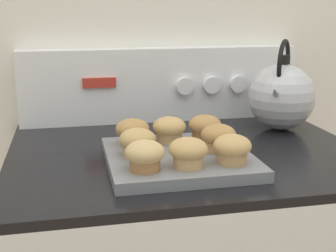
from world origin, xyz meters
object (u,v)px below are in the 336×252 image
(muffin_r0_c0, at_px, (145,155))
(muffin_pan, at_px, (178,158))
(muffin_r2_c1, at_px, (169,129))
(tea_kettle, at_px, (282,95))
(muffin_r0_c1, at_px, (188,152))
(muffin_r2_c0, at_px, (132,131))
(muffin_r0_c2, at_px, (232,149))
(muffin_r1_c2, at_px, (218,137))
(muffin_r2_c2, at_px, (205,127))
(muffin_r1_c0, at_px, (137,142))

(muffin_r0_c0, bearing_deg, muffin_pan, 45.77)
(muffin_r0_c0, bearing_deg, muffin_r2_c1, 63.99)
(tea_kettle, bearing_deg, muffin_r0_c1, -137.71)
(muffin_r0_c1, distance_m, muffin_r2_c0, 0.18)
(muffin_r2_c0, bearing_deg, muffin_r2_c1, 0.69)
(muffin_r0_c0, bearing_deg, muffin_r2_c0, 89.69)
(muffin_r0_c2, bearing_deg, muffin_r0_c0, -178.61)
(muffin_r0_c1, bearing_deg, muffin_r0_c0, -179.33)
(muffin_pan, height_order, muffin_r1_c2, muffin_r1_c2)
(muffin_r2_c1, bearing_deg, muffin_r2_c2, 0.26)
(muffin_r2_c1, height_order, tea_kettle, tea_kettle)
(muffin_r0_c0, bearing_deg, muffin_r0_c2, 1.39)
(muffin_r0_c2, xyz_separation_m, muffin_r2_c1, (-0.09, 0.16, 0.00))
(muffin_r0_c1, distance_m, muffin_r2_c2, 0.18)
(muffin_r0_c0, height_order, muffin_r2_c2, same)
(muffin_r1_c0, xyz_separation_m, muffin_r2_c2, (0.16, 0.08, 0.00))
(muffin_r0_c1, bearing_deg, muffin_r2_c1, 89.80)
(muffin_r0_c0, relative_size, muffin_r0_c2, 1.00)
(muffin_r0_c0, xyz_separation_m, muffin_r2_c0, (0.00, 0.17, 0.00))
(muffin_r1_c0, bearing_deg, muffin_r1_c2, -0.75)
(muffin_r1_c2, bearing_deg, tea_kettle, 41.61)
(muffin_r0_c0, relative_size, muffin_r1_c2, 1.00)
(muffin_r2_c1, xyz_separation_m, tea_kettle, (0.32, 0.12, 0.04))
(muffin_r1_c0, height_order, muffin_r2_c1, same)
(muffin_pan, distance_m, muffin_r0_c2, 0.12)
(muffin_pan, height_order, muffin_r0_c1, muffin_r0_c1)
(muffin_r0_c1, xyz_separation_m, muffin_r2_c2, (0.08, 0.17, 0.00))
(muffin_pan, bearing_deg, tea_kettle, 33.07)
(muffin_r1_c0, bearing_deg, muffin_r2_c0, 89.04)
(tea_kettle, bearing_deg, muffin_r2_c1, -158.61)
(muffin_r2_c0, height_order, muffin_r2_c1, same)
(muffin_r0_c2, xyz_separation_m, tea_kettle, (0.23, 0.29, 0.04))
(muffin_r1_c2, bearing_deg, muffin_pan, 179.08)
(muffin_r1_c0, distance_m, muffin_r2_c0, 0.08)
(muffin_r0_c0, height_order, muffin_r2_c0, same)
(muffin_r1_c0, bearing_deg, muffin_r0_c0, -89.69)
(muffin_r2_c0, relative_size, tea_kettle, 0.31)
(muffin_pan, xyz_separation_m, muffin_r0_c2, (0.08, -0.08, 0.04))
(muffin_r2_c0, bearing_deg, muffin_r0_c1, -64.14)
(muffin_r1_c2, bearing_deg, muffin_r2_c0, 153.39)
(muffin_pan, height_order, muffin_r2_c1, muffin_r2_c1)
(muffin_r0_c0, height_order, muffin_r1_c0, same)
(muffin_r0_c2, distance_m, muffin_r2_c0, 0.23)
(muffin_r2_c1, bearing_deg, muffin_r0_c2, -62.32)
(muffin_r2_c0, bearing_deg, muffin_pan, -44.94)
(tea_kettle, bearing_deg, muffin_r1_c0, -152.76)
(muffin_r0_c2, distance_m, tea_kettle, 0.37)
(muffin_r1_c0, distance_m, muffin_r2_c2, 0.18)
(muffin_pan, bearing_deg, muffin_r0_c0, -134.23)
(muffin_pan, distance_m, muffin_r2_c1, 0.09)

